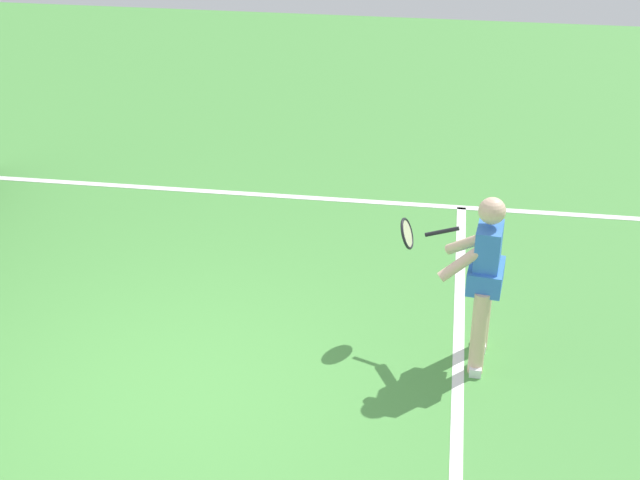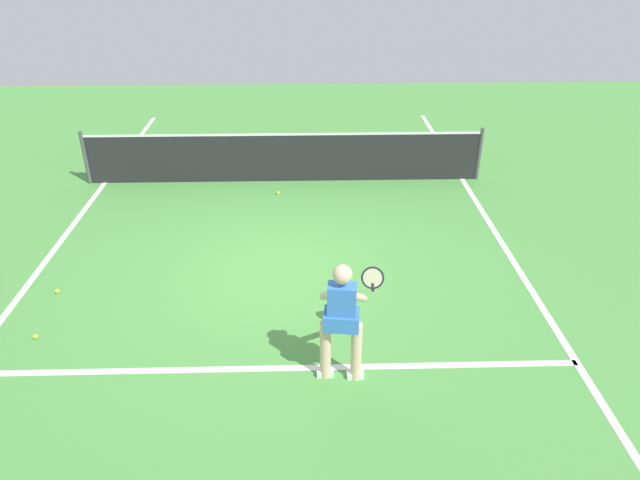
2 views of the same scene
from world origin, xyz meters
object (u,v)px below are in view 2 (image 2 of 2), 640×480
at_px(tennis_player, 342,317).
at_px(tennis_ball_far, 36,337).
at_px(tennis_ball_near, 57,291).
at_px(tennis_ball_mid, 278,193).

height_order(tennis_player, tennis_ball_far, tennis_player).
xyz_separation_m(tennis_player, tennis_ball_far, (-3.95, 0.80, -0.81)).
relative_size(tennis_ball_near, tennis_ball_mid, 1.00).
bearing_deg(tennis_ball_far, tennis_ball_near, 96.05).
relative_size(tennis_ball_near, tennis_ball_far, 1.00).
bearing_deg(tennis_player, tennis_ball_mid, 100.14).
bearing_deg(tennis_ball_mid, tennis_ball_near, -132.15).
distance_m(tennis_ball_near, tennis_ball_far, 1.07).
xyz_separation_m(tennis_ball_mid, tennis_ball_far, (-3.00, -4.50, 0.00)).
bearing_deg(tennis_ball_near, tennis_player, -24.70).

